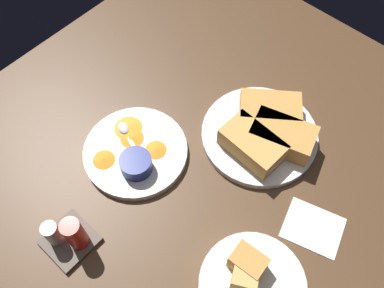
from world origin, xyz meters
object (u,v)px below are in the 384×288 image
at_px(spoon_by_dark_ramekin, 257,130).
at_px(spoon_by_gravy_ramekin, 126,132).
at_px(sandwich_half_extra, 270,111).
at_px(ramekin_light_gravy, 136,164).
at_px(plate_chips_companion, 136,152).
at_px(plate_sandwich_main, 259,135).
at_px(sandwich_half_far, 283,136).
at_px(bread_basket_rear, 251,283).
at_px(ramekin_dark_sauce, 275,110).
at_px(condiment_caddy, 68,236).
at_px(sandwich_half_near, 252,144).

distance_m(spoon_by_dark_ramekin, spoon_by_gravy_ramekin, 0.28).
xyz_separation_m(sandwich_half_extra, ramekin_light_gravy, (0.12, 0.28, -0.01)).
height_order(plate_chips_companion, ramekin_light_gravy, ramekin_light_gravy).
height_order(plate_sandwich_main, ramekin_light_gravy, ramekin_light_gravy).
distance_m(sandwich_half_far, spoon_by_dark_ramekin, 0.06).
height_order(spoon_by_dark_ramekin, ramekin_light_gravy, ramekin_light_gravy).
bearing_deg(ramekin_light_gravy, spoon_by_gravy_ramekin, -28.75).
bearing_deg(bread_basket_rear, spoon_by_gravy_ramekin, -9.81).
bearing_deg(sandwich_half_far, ramekin_dark_sauce, -40.23).
bearing_deg(plate_sandwich_main, bread_basket_rear, 124.56).
height_order(bread_basket_rear, condiment_caddy, condiment_caddy).
xyz_separation_m(sandwich_half_far, sandwich_half_extra, (0.06, -0.03, 0.00)).
height_order(spoon_by_dark_ramekin, condiment_caddy, condiment_caddy).
distance_m(sandwich_half_extra, plate_chips_companion, 0.30).
bearing_deg(plate_chips_companion, sandwich_half_extra, -121.55).
xyz_separation_m(sandwich_half_far, ramekin_light_gravy, (0.18, 0.25, -0.01)).
xyz_separation_m(sandwich_half_far, spoon_by_dark_ramekin, (0.06, 0.01, -0.02)).
distance_m(sandwich_half_extra, condiment_caddy, 0.48).
height_order(plate_chips_companion, spoon_by_gravy_ramekin, spoon_by_gravy_ramekin).
xyz_separation_m(sandwich_half_extra, condiment_caddy, (0.11, 0.47, -0.01)).
distance_m(sandwich_half_extra, ramekin_dark_sauce, 0.01).
bearing_deg(ramekin_dark_sauce, spoon_by_gravy_ramekin, 50.25).
bearing_deg(bread_basket_rear, ramekin_dark_sauce, -59.65).
relative_size(plate_sandwich_main, ramekin_dark_sauce, 3.51).
relative_size(sandwich_half_extra, plate_chips_companion, 0.68).
distance_m(sandwich_half_extra, bread_basket_rear, 0.37).
bearing_deg(sandwich_half_extra, spoon_by_gravy_ramekin, 49.98).
distance_m(sandwich_half_far, spoon_by_gravy_ramekin, 0.33).
distance_m(ramekin_light_gravy, condiment_caddy, 0.19).
bearing_deg(bread_basket_rear, condiment_caddy, 28.35).
height_order(sandwich_half_near, bread_basket_rear, bread_basket_rear).
relative_size(spoon_by_dark_ramekin, plate_chips_companion, 0.45).
distance_m(ramekin_light_gravy, bread_basket_rear, 0.32).
xyz_separation_m(plate_sandwich_main, bread_basket_rear, (-0.18, 0.26, 0.01)).
relative_size(plate_chips_companion, bread_basket_rear, 1.16).
distance_m(plate_sandwich_main, plate_chips_companion, 0.27).
xyz_separation_m(ramekin_dark_sauce, plate_chips_companion, (0.16, 0.27, -0.03)).
bearing_deg(plate_chips_companion, spoon_by_gravy_ramekin, -18.74).
height_order(plate_sandwich_main, condiment_caddy, condiment_caddy).
xyz_separation_m(ramekin_dark_sauce, ramekin_light_gravy, (0.13, 0.29, -0.00)).
bearing_deg(sandwich_half_near, sandwich_half_far, -120.09).
height_order(ramekin_dark_sauce, plate_chips_companion, ramekin_dark_sauce).
xyz_separation_m(sandwich_half_extra, plate_chips_companion, (0.16, 0.26, -0.03)).
xyz_separation_m(plate_sandwich_main, ramekin_light_gravy, (0.14, 0.24, 0.03)).
bearing_deg(condiment_caddy, ramekin_light_gravy, -85.08).
relative_size(sandwich_half_near, bread_basket_rear, 0.71).
distance_m(sandwich_half_far, ramekin_light_gravy, 0.31).
distance_m(plate_chips_companion, bread_basket_rear, 0.35).
height_order(sandwich_half_far, plate_chips_companion, sandwich_half_far).
height_order(sandwich_half_far, condiment_caddy, condiment_caddy).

